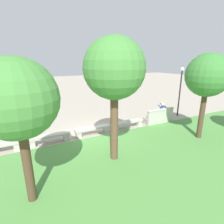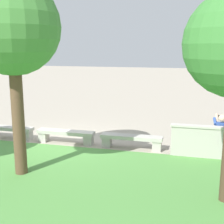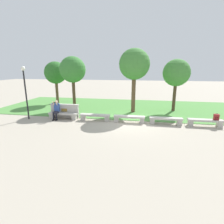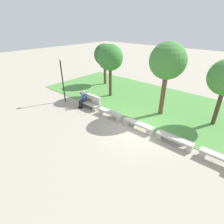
{
  "view_description": "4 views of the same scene",
  "coord_description": "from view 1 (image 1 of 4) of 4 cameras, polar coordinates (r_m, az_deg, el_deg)",
  "views": [
    {
      "loc": [
        3.21,
        8.75,
        4.1
      ],
      "look_at": [
        -1.47,
        -0.46,
        1.03
      ],
      "focal_mm": 28.0,
      "sensor_mm": 36.0,
      "label": 1
    },
    {
      "loc": [
        -4.22,
        9.76,
        3.34
      ],
      "look_at": [
        -1.53,
        -0.55,
        1.09
      ],
      "focal_mm": 50.0,
      "sensor_mm": 36.0,
      "label": 2
    },
    {
      "loc": [
        0.8,
        -11.14,
        3.54
      ],
      "look_at": [
        -1.04,
        -0.65,
        0.83
      ],
      "focal_mm": 28.0,
      "sensor_mm": 36.0,
      "label": 3
    },
    {
      "loc": [
        4.89,
        -8.08,
        6.01
      ],
      "look_at": [
        -1.56,
        -0.69,
        0.94
      ],
      "focal_mm": 28.0,
      "sensor_mm": 36.0,
      "label": 4
    }
  ],
  "objects": [
    {
      "name": "bench_mid",
      "position": [
        10.07,
        -6.34,
        -5.72
      ],
      "size": [
        2.05,
        0.4,
        0.45
      ],
      "color": "#B7B2A8",
      "rests_on": "ground"
    },
    {
      "name": "lamp_post",
      "position": [
        13.9,
        21.5,
        8.35
      ],
      "size": [
        0.28,
        0.28,
        3.63
      ],
      "color": "black",
      "rests_on": "ground"
    },
    {
      "name": "tree_behind_wall",
      "position": [
        10.05,
        28.76,
        10.29
      ],
      "size": [
        2.16,
        2.16,
        4.47
      ],
      "color": "#4C3826",
      "rests_on": "ground"
    },
    {
      "name": "bench_main",
      "position": [
        12.39,
        14.38,
        -1.85
      ],
      "size": [
        2.05,
        0.4,
        0.45
      ],
      "color": "#B7B2A8",
      "rests_on": "ground"
    },
    {
      "name": "backrest_wall_with_plaque",
      "position": [
        12.09,
        15.5,
        -1.33
      ],
      "size": [
        2.13,
        0.24,
        1.01
      ],
      "color": "#B7B2A8",
      "rests_on": "ground"
    },
    {
      "name": "tree_right_background",
      "position": [
        5.08,
        -28.51,
        3.37
      ],
      "size": [
        2.14,
        2.14,
        4.22
      ],
      "color": "#4C3826",
      "rests_on": "ground"
    },
    {
      "name": "person_photographer",
      "position": [
        12.6,
        15.79,
        0.42
      ],
      "size": [
        0.49,
        0.74,
        1.32
      ],
      "color": "black",
      "rests_on": "ground"
    },
    {
      "name": "bench_far",
      "position": [
        9.58,
        -19.68,
        -7.84
      ],
      "size": [
        2.05,
        0.4,
        0.45
      ],
      "color": "#B7B2A8",
      "rests_on": "ground"
    },
    {
      "name": "tree_far_back",
      "position": [
        6.72,
        0.79,
        13.59
      ],
      "size": [
        2.37,
        2.37,
        4.99
      ],
      "color": "brown",
      "rests_on": "ground"
    },
    {
      "name": "grass_strip",
      "position": [
        6.79,
        7.97,
        -20.61
      ],
      "size": [
        23.43,
        8.0,
        0.03
      ],
      "primitive_type": "cube",
      "color": "#518E42",
      "rests_on": "ground"
    },
    {
      "name": "bench_near",
      "position": [
        11.04,
        5.13,
        -3.64
      ],
      "size": [
        2.05,
        0.4,
        0.45
      ],
      "color": "#B7B2A8",
      "rests_on": "ground"
    },
    {
      "name": "ground_plane",
      "position": [
        10.18,
        -6.29,
        -7.3
      ],
      "size": [
        80.0,
        80.0,
        0.0
      ],
      "primitive_type": "plane",
      "color": "#A89E8C"
    }
  ]
}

